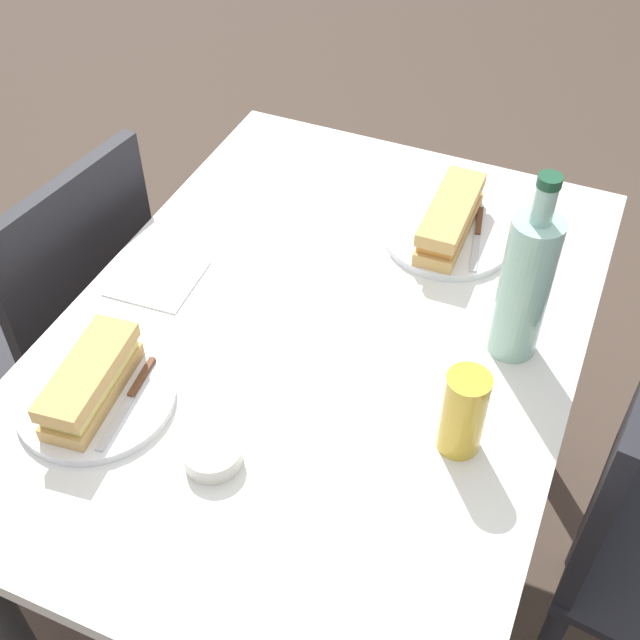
{
  "coord_description": "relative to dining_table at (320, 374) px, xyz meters",
  "views": [
    {
      "loc": [
        0.85,
        0.36,
        1.67
      ],
      "look_at": [
        0.0,
        0.0,
        0.75
      ],
      "focal_mm": 45.59,
      "sensor_mm": 36.0,
      "label": 1
    }
  ],
  "objects": [
    {
      "name": "olive_bowl",
      "position": [
        0.3,
        -0.03,
        0.13
      ],
      "size": [
        0.08,
        0.08,
        0.03
      ],
      "primitive_type": "cylinder",
      "color": "silver",
      "rests_on": "dining_table"
    },
    {
      "name": "chair_near",
      "position": [
        -0.05,
        -0.6,
        -0.13
      ],
      "size": [
        0.45,
        0.45,
        0.85
      ],
      "color": "black",
      "rests_on": "ground"
    },
    {
      "name": "baguette_sandwich_near",
      "position": [
        0.27,
        -0.25,
        0.16
      ],
      "size": [
        0.2,
        0.09,
        0.07
      ],
      "color": "tan",
      "rests_on": "plate_near"
    },
    {
      "name": "knife_near",
      "position": [
        0.26,
        -0.19,
        0.13
      ],
      "size": [
        0.18,
        0.03,
        0.01
      ],
      "color": "silver",
      "rests_on": "plate_near"
    },
    {
      "name": "plate_far",
      "position": [
        -0.3,
        0.12,
        0.12
      ],
      "size": [
        0.24,
        0.24,
        0.01
      ],
      "primitive_type": "cylinder",
      "color": "white",
      "rests_on": "dining_table"
    },
    {
      "name": "beer_glass",
      "position": [
        0.13,
        0.27,
        0.18
      ],
      "size": [
        0.06,
        0.06,
        0.14
      ],
      "primitive_type": "cylinder",
      "color": "gold",
      "rests_on": "dining_table"
    },
    {
      "name": "dining_table",
      "position": [
        0.0,
        0.0,
        0.0
      ],
      "size": [
        1.14,
        0.82,
        0.73
      ],
      "color": "silver",
      "rests_on": "ground"
    },
    {
      "name": "water_bottle",
      "position": [
        -0.08,
        0.29,
        0.24
      ],
      "size": [
        0.08,
        0.08,
        0.33
      ],
      "color": "#99C6B7",
      "rests_on": "dining_table"
    },
    {
      "name": "knife_far",
      "position": [
        -0.31,
        0.17,
        0.13
      ],
      "size": [
        0.18,
        0.04,
        0.01
      ],
      "color": "silver",
      "rests_on": "plate_far"
    },
    {
      "name": "paper_napkin",
      "position": [
        -0.0,
        -0.31,
        0.11
      ],
      "size": [
        0.15,
        0.15,
        0.0
      ],
      "primitive_type": "cube",
      "rotation": [
        0.0,
        0.0,
        0.06
      ],
      "color": "white",
      "rests_on": "dining_table"
    },
    {
      "name": "plate_near",
      "position": [
        0.27,
        -0.25,
        0.12
      ],
      "size": [
        0.24,
        0.24,
        0.01
      ],
      "primitive_type": "cylinder",
      "color": "white",
      "rests_on": "dining_table"
    },
    {
      "name": "ground_plane",
      "position": [
        0.0,
        0.0,
        -0.61
      ],
      "size": [
        8.0,
        8.0,
        0.0
      ],
      "primitive_type": "plane",
      "color": "#47382D"
    },
    {
      "name": "baguette_sandwich_far",
      "position": [
        -0.3,
        0.12,
        0.16
      ],
      "size": [
        0.22,
        0.07,
        0.07
      ],
      "color": "tan",
      "rests_on": "plate_far"
    }
  ]
}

